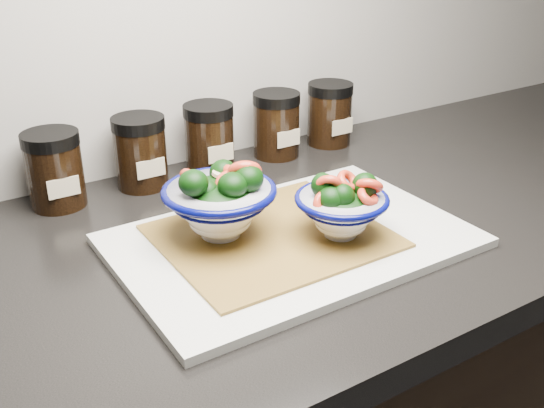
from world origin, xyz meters
TOP-DOWN VIEW (x-y plane):
  - countertop at (0.00, 1.45)m, footprint 3.50×0.60m
  - cutting_board at (-0.03, 1.41)m, footprint 0.45×0.30m
  - bamboo_mat at (-0.05, 1.42)m, footprint 0.28×0.24m
  - bowl_left at (-0.11, 1.45)m, footprint 0.15×0.15m
  - bowl_right at (0.02, 1.37)m, footprint 0.12×0.12m
  - spice_jar_a at (-0.25, 1.69)m, footprint 0.08×0.08m
  - spice_jar_b at (-0.12, 1.69)m, footprint 0.08×0.08m
  - spice_jar_c at (0.00, 1.69)m, footprint 0.08×0.08m
  - spice_jar_d at (0.13, 1.69)m, footprint 0.08×0.08m
  - spice_jar_e at (0.25, 1.69)m, footprint 0.08×0.08m

SIDE VIEW (x-z plane):
  - countertop at x=0.00m, z-range 0.86..0.90m
  - cutting_board at x=-0.03m, z-range 0.90..0.91m
  - bamboo_mat at x=-0.05m, z-range 0.91..0.92m
  - bowl_right at x=0.02m, z-range 0.91..1.00m
  - spice_jar_a at x=-0.25m, z-range 0.90..1.01m
  - spice_jar_b at x=-0.12m, z-range 0.90..1.01m
  - spice_jar_c at x=0.00m, z-range 0.90..1.01m
  - spice_jar_d at x=0.13m, z-range 0.90..1.01m
  - spice_jar_e at x=0.25m, z-range 0.90..1.01m
  - bowl_left at x=-0.11m, z-range 0.91..1.02m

